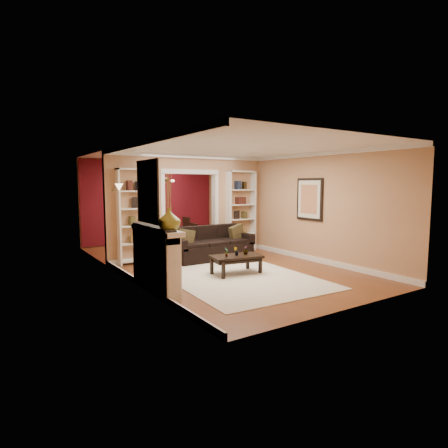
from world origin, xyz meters
TOP-DOWN VIEW (x-y plane):
  - floor at (0.00, 0.00)m, footprint 8.00×8.00m
  - ceiling at (0.00, 0.00)m, footprint 8.00×8.00m
  - wall_back at (0.00, 4.00)m, footprint 8.00×0.00m
  - wall_front at (0.00, -4.00)m, footprint 8.00×0.00m
  - wall_left at (-2.25, 0.00)m, footprint 0.00×8.00m
  - wall_right at (2.25, 0.00)m, footprint 0.00×8.00m
  - partition_wall at (0.00, 1.20)m, footprint 4.50×0.15m
  - red_back_panel at (0.00, 3.97)m, footprint 4.44×0.04m
  - dining_window at (0.00, 3.93)m, footprint 0.78×0.03m
  - area_rug at (-0.27, -1.37)m, footprint 2.89×3.92m
  - sofa at (0.23, 0.45)m, footprint 2.15×0.93m
  - pillow_left at (-0.53, 0.43)m, footprint 0.44×0.13m
  - pillow_right at (0.99, 0.43)m, footprint 0.47×0.24m
  - coffee_table at (-0.14, -1.20)m, footprint 1.15×0.75m
  - plant_left at (-0.39, -1.20)m, footprint 0.12×0.12m
  - plant_center at (-0.14, -1.20)m, footprint 0.13×0.12m
  - plant_right at (0.11, -1.20)m, footprint 0.14×0.14m
  - bookshelf_left at (-1.55, 1.03)m, footprint 0.90×0.30m
  - bookshelf_right at (1.55, 1.03)m, footprint 0.90×0.30m
  - fireplace at (-2.09, -1.50)m, footprint 0.32×1.70m
  - vase at (-2.09, -2.08)m, footprint 0.46×0.46m
  - mirror at (-2.23, -1.50)m, footprint 0.03×0.95m
  - wall_sconce at (-2.15, 0.55)m, footprint 0.18×0.18m
  - framed_art at (2.21, -1.00)m, footprint 0.04×0.85m
  - dining_table at (-0.01, 2.64)m, footprint 1.60×0.89m
  - dining_chair_nw at (-0.56, 2.34)m, footprint 0.50×0.50m
  - dining_chair_ne at (0.54, 2.34)m, footprint 0.47×0.47m
  - dining_chair_sw at (-0.56, 2.94)m, footprint 0.49×0.49m
  - dining_chair_se at (0.54, 2.94)m, footprint 0.53×0.53m
  - chandelier at (0.00, 2.70)m, footprint 0.50×0.50m

SIDE VIEW (x-z plane):
  - floor at x=0.00m, z-range 0.00..0.00m
  - area_rug at x=-0.27m, z-range 0.00..0.01m
  - coffee_table at x=-0.14m, z-range 0.00..0.41m
  - dining_table at x=-0.01m, z-range 0.00..0.56m
  - dining_chair_ne at x=0.54m, z-range 0.00..0.76m
  - dining_chair_sw at x=-0.56m, z-range 0.00..0.77m
  - dining_chair_nw at x=-0.56m, z-range 0.00..0.83m
  - sofa at x=0.23m, z-range 0.00..0.84m
  - dining_chair_se at x=0.54m, z-range 0.00..0.91m
  - plant_center at x=-0.14m, z-range 0.41..0.59m
  - plant_right at x=0.11m, z-range 0.41..0.59m
  - plant_left at x=-0.39m, z-range 0.41..0.60m
  - fireplace at x=-2.09m, z-range 0.00..1.16m
  - pillow_left at x=-0.53m, z-range 0.41..0.85m
  - pillow_right at x=0.99m, z-range 0.41..0.86m
  - bookshelf_left at x=-1.55m, z-range 0.00..2.30m
  - bookshelf_right at x=1.55m, z-range 0.00..2.30m
  - red_back_panel at x=0.00m, z-range 0.00..2.64m
  - wall_back at x=0.00m, z-range -2.65..5.35m
  - wall_front at x=0.00m, z-range -2.65..5.35m
  - wall_left at x=-2.25m, z-range -2.65..5.35m
  - wall_right at x=2.25m, z-range -2.65..5.35m
  - partition_wall at x=0.00m, z-range 0.00..2.70m
  - vase at x=-2.09m, z-range 1.16..1.54m
  - dining_window at x=0.00m, z-range 1.06..2.04m
  - framed_art at x=2.21m, z-range 1.02..2.08m
  - mirror at x=-2.23m, z-range 1.25..2.35m
  - wall_sconce at x=-2.15m, z-range 1.72..1.94m
  - chandelier at x=0.00m, z-range 1.87..2.17m
  - ceiling at x=0.00m, z-range 2.70..2.70m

